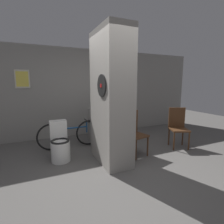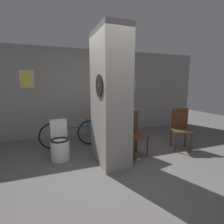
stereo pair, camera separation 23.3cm
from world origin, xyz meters
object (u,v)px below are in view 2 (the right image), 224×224
toilet (60,143)px  bicycle (72,133)px  chair_by_doorway (180,127)px  bottle_tall (103,105)px  chair_near_pillar (134,131)px

toilet → bicycle: size_ratio=0.51×
chair_by_doorway → bicycle: 2.69m
bottle_tall → bicycle: bearing=171.9°
toilet → bottle_tall: bottle_tall is taller
chair_by_doorway → bottle_tall: bottle_tall is taller
chair_by_doorway → bicycle: (-2.48, 1.03, -0.20)m
chair_by_doorway → bottle_tall: size_ratio=3.58×
chair_near_pillar → bottle_tall: bearing=102.6°
bicycle → bottle_tall: (0.80, -0.11, 0.69)m
chair_near_pillar → chair_by_doorway: (1.27, -0.03, 0.00)m
toilet → bicycle: 0.72m
bicycle → toilet: bearing=-118.6°
bottle_tall → toilet: bearing=-155.7°
chair_near_pillar → toilet: bearing=154.3°
chair_near_pillar → chair_by_doorway: bearing=-13.3°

